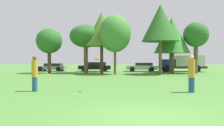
% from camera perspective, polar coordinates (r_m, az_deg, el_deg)
% --- Properties ---
extents(ground_plane, '(120.00, 120.00, 0.00)m').
position_cam_1_polar(ground_plane, '(6.89, 8.29, -13.66)').
color(ground_plane, '#477A33').
extents(person_thrower, '(0.32, 0.32, 1.91)m').
position_cam_1_polar(person_thrower, '(12.55, -19.24, -2.48)').
color(person_thrower, navy).
rests_on(person_thrower, ground).
extents(person_catcher, '(0.35, 0.35, 1.93)m').
position_cam_1_polar(person_catcher, '(12.21, 19.76, -2.59)').
color(person_catcher, navy).
rests_on(person_catcher, ground).
extents(frisbee, '(0.29, 0.27, 0.13)m').
position_cam_1_polar(frisbee, '(11.89, -3.81, 0.99)').
color(frisbee, orange).
extents(tree_0, '(3.03, 3.03, 5.34)m').
position_cam_1_polar(tree_0, '(27.44, -15.83, 5.39)').
color(tree_0, '#473323').
rests_on(tree_0, ground).
extents(tree_1, '(3.84, 3.84, 5.83)m').
position_cam_1_polar(tree_1, '(27.01, -6.75, 6.77)').
color(tree_1, brown).
rests_on(tree_1, ground).
extents(tree_2, '(4.02, 4.02, 7.23)m').
position_cam_1_polar(tree_2, '(26.46, -2.67, 8.63)').
color(tree_2, '#473323').
rests_on(tree_2, ground).
extents(tree_3, '(3.52, 3.52, 6.56)m').
position_cam_1_polar(tree_3, '(24.64, 0.77, 7.54)').
color(tree_3, brown).
rests_on(tree_3, ground).
extents(tree_4, '(4.11, 4.11, 7.75)m').
position_cam_1_polar(tree_4, '(25.35, 12.32, 10.01)').
color(tree_4, brown).
rests_on(tree_4, ground).
extents(tree_5, '(4.29, 4.29, 6.70)m').
position_cam_1_polar(tree_5, '(27.83, 15.12, 6.83)').
color(tree_5, brown).
rests_on(tree_5, ground).
extents(tree_6, '(2.92, 2.92, 6.04)m').
position_cam_1_polar(tree_6, '(28.10, 20.75, 6.66)').
color(tree_6, brown).
rests_on(tree_6, ground).
extents(parked_car_grey, '(4.07, 1.99, 1.10)m').
position_cam_1_polar(parked_car_grey, '(31.90, -15.18, -0.97)').
color(parked_car_grey, slate).
rests_on(parked_car_grey, ground).
extents(parked_car_black, '(4.36, 2.12, 1.26)m').
position_cam_1_polar(parked_car_black, '(30.46, -4.23, -0.87)').
color(parked_car_black, black).
rests_on(parked_car_black, ground).
extents(parked_car_silver, '(4.15, 2.12, 1.18)m').
position_cam_1_polar(parked_car_silver, '(30.49, 7.67, -0.95)').
color(parked_car_silver, '#B2B2B7').
rests_on(parked_car_silver, ground).
extents(delivery_truck_blue, '(6.03, 2.56, 2.15)m').
position_cam_1_polar(delivery_truck_blue, '(31.25, 17.71, 0.08)').
color(delivery_truck_blue, '#2D2D33').
rests_on(delivery_truck_blue, ground).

